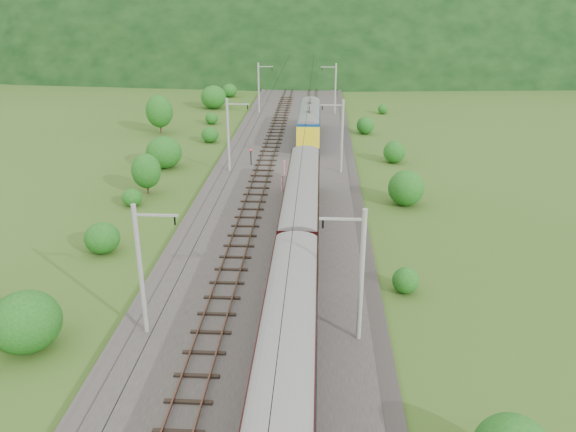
{
  "coord_description": "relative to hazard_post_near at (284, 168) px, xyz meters",
  "views": [
    {
      "loc": [
        3.68,
        -27.63,
        18.94
      ],
      "look_at": [
        1.42,
        12.93,
        2.6
      ],
      "focal_mm": 35.0,
      "sensor_mm": 36.0,
      "label": 1
    }
  ],
  "objects": [
    {
      "name": "catenary_right",
      "position": [
        6.09,
        1.59,
        3.35
      ],
      "size": [
        2.54,
        192.28,
        8.0
      ],
      "color": "gray",
      "rests_on": "railbed"
    },
    {
      "name": "hazard_post_near",
      "position": [
        0.0,
        0.0,
        0.0
      ],
      "size": [
        0.18,
        0.18,
        1.69
      ],
      "primitive_type": "cylinder",
      "color": "red",
      "rests_on": "railbed"
    },
    {
      "name": "track_right",
      "position": [
        2.37,
        -20.41,
        -0.77
      ],
      "size": [
        2.4,
        220.0,
        0.27
      ],
      "color": "#523023",
      "rests_on": "railbed"
    },
    {
      "name": "mountain_main",
      "position": [
        -0.03,
        229.59,
        -1.14
      ],
      "size": [
        504.0,
        360.0,
        244.0
      ],
      "primitive_type": "ellipsoid",
      "color": "black",
      "rests_on": "ground"
    },
    {
      "name": "hazard_post_far",
      "position": [
        0.1,
        -5.11,
        -0.04
      ],
      "size": [
        0.17,
        0.17,
        1.62
      ],
      "primitive_type": "cylinder",
      "color": "red",
      "rests_on": "railbed"
    },
    {
      "name": "track_left",
      "position": [
        -2.43,
        -20.41,
        -0.77
      ],
      "size": [
        2.4,
        220.0,
        0.27
      ],
      "color": "#523023",
      "rests_on": "railbed"
    },
    {
      "name": "catenary_left",
      "position": [
        -6.15,
        1.59,
        3.35
      ],
      "size": [
        2.54,
        192.28,
        8.0
      ],
      "color": "gray",
      "rests_on": "railbed"
    },
    {
      "name": "overhead_wires",
      "position": [
        -0.03,
        -20.41,
        5.96
      ],
      "size": [
        4.83,
        198.0,
        0.03
      ],
      "color": "black",
      "rests_on": "ground"
    },
    {
      "name": "mountain_ridge",
      "position": [
        -120.03,
        269.59,
        -1.14
      ],
      "size": [
        336.0,
        280.0,
        132.0
      ],
      "primitive_type": "ellipsoid",
      "color": "black",
      "rests_on": "ground"
    },
    {
      "name": "vegetation_right",
      "position": [
        11.75,
        -28.85,
        0.22
      ],
      "size": [
        6.16,
        107.28,
        3.09
      ],
      "color": "#184F15",
      "rests_on": "ground"
    },
    {
      "name": "ground",
      "position": [
        -0.03,
        -30.41,
        -1.14
      ],
      "size": [
        600.0,
        600.0,
        0.0
      ],
      "primitive_type": "plane",
      "color": "#345119",
      "rests_on": "ground"
    },
    {
      "name": "railbed",
      "position": [
        -0.03,
        -20.41,
        -0.99
      ],
      "size": [
        14.0,
        220.0,
        0.3
      ],
      "primitive_type": "cube",
      "color": "#38332D",
      "rests_on": "ground"
    },
    {
      "name": "vegetation_left",
      "position": [
        -14.44,
        -19.12,
        1.14
      ],
      "size": [
        11.31,
        146.19,
        6.74
      ],
      "color": "#184F15",
      "rests_on": "ground"
    },
    {
      "name": "signal",
      "position": [
        -4.07,
        3.83,
        0.26
      ],
      "size": [
        0.21,
        0.21,
        1.89
      ],
      "color": "black",
      "rests_on": "railbed"
    }
  ]
}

